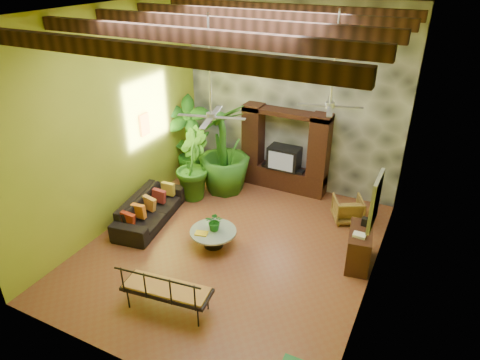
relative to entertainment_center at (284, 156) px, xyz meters
The scene contains 22 objects.
ground 3.28m from the entertainment_center, 90.00° to the right, with size 7.00×7.00×0.00m, color brown.
ceiling 5.11m from the entertainment_center, 90.00° to the right, with size 6.00×7.00×0.02m, color silver.
back_wall 1.58m from the entertainment_center, 90.00° to the left, with size 6.00×0.02×5.00m, color olive.
left_wall 4.60m from the entertainment_center, 133.73° to the right, with size 0.02×7.00×5.00m, color olive.
right_wall 4.60m from the entertainment_center, 46.27° to the right, with size 0.02×7.00×5.00m, color olive.
stone_accent_wall 1.56m from the entertainment_center, 90.00° to the left, with size 5.98×0.10×4.98m, color #3C3F44.
ceiling_beams 4.94m from the entertainment_center, 90.00° to the right, with size 5.95×5.36×0.22m.
entertainment_center is the anchor object (origin of this frame).
ceiling_fan_front 4.30m from the entertainment_center, 93.24° to the right, with size 1.28×1.28×1.86m.
ceiling_fan_back 3.50m from the entertainment_center, 50.43° to the right, with size 1.28×1.28×1.86m.
wall_art_mask 3.82m from the entertainment_center, 144.18° to the right, with size 0.06×0.32×0.55m, color gold.
wall_art_painting 4.95m from the entertainment_center, 51.61° to the right, with size 0.06×0.70×0.90m, color teal.
sofa 3.90m from the entertainment_center, 126.75° to the right, with size 2.29×0.90×0.67m, color black.
wicker_armchair 2.31m from the entertainment_center, 23.41° to the right, with size 0.67×0.69×0.63m, color #946036.
tall_plant_a 2.75m from the entertainment_center, 165.46° to the right, with size 1.28×0.87×2.43m, color #205C18.
tall_plant_b 2.55m from the entertainment_center, 142.24° to the right, with size 1.05×0.85×1.91m, color #2B681B.
tall_plant_c 1.67m from the entertainment_center, 148.37° to the right, with size 1.38×1.38×2.47m, color #2A631A.
coffee_table 3.37m from the entertainment_center, 97.02° to the right, with size 1.04×1.04×0.40m.
centerpiece_plant 3.26m from the entertainment_center, 96.72° to the right, with size 0.39×0.34×0.44m, color #1B671D.
yellow_tray 3.59m from the entertainment_center, 99.29° to the right, with size 0.27×0.19×0.03m, color #F8FF1B.
iron_bench 5.44m from the entertainment_center, 92.00° to the right, with size 1.71×0.81×0.57m.
side_console 3.65m from the entertainment_center, 42.81° to the right, with size 0.46×1.02×0.82m, color #3C2713.
Camera 1 is at (3.65, -6.93, 5.86)m, focal length 32.00 mm.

